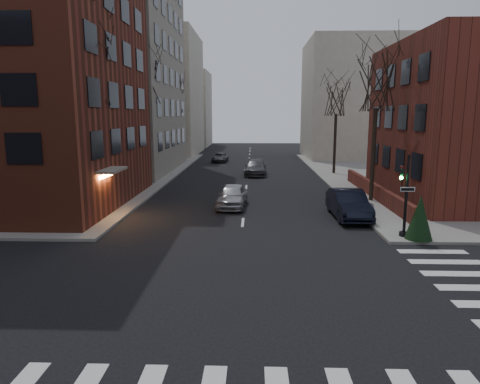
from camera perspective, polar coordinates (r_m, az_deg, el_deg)
name	(u,v)px	position (r m, az deg, el deg)	size (l,w,h in m)	color
ground	(233,325)	(13.06, -1.00, -17.28)	(160.00, 160.00, 0.00)	black
building_left_brick	(5,68)	(32.47, -28.87, 14.30)	(15.00, 15.00, 18.00)	brown
building_left_tan	(83,36)	(49.47, -20.19, 18.97)	(18.00, 18.00, 28.00)	gray
low_wall_right	(374,190)	(32.23, 17.46, 0.20)	(0.35, 16.00, 1.00)	maroon
building_distant_la	(152,95)	(68.42, -11.65, 12.59)	(14.00, 16.00, 18.00)	beige
building_distant_ra	(357,100)	(63.25, 15.30, 11.74)	(14.00, 14.00, 16.00)	beige
building_distant_lb	(183,109)	(84.66, -7.57, 10.88)	(10.00, 12.00, 14.00)	beige
traffic_signal	(405,201)	(22.22, 21.10, -1.12)	(0.76, 0.44, 4.00)	black
tree_left_a	(94,72)	(27.33, -18.94, 14.87)	(4.18, 4.18, 10.26)	#2D231C
tree_left_b	(145,80)	(38.82, -12.59, 14.32)	(4.40, 4.40, 10.80)	#2D231C
tree_left_c	(175,97)	(52.44, -8.71, 12.37)	(3.96, 3.96, 9.72)	#2D231C
tree_right_a	(377,84)	(30.74, 17.81, 13.54)	(3.96, 3.96, 9.72)	#2D231C
tree_right_b	(337,99)	(44.35, 12.76, 12.06)	(3.74, 3.74, 9.18)	#2D231C
streetlamp_near	(142,138)	(34.73, -12.95, 7.08)	(0.36, 0.36, 6.28)	black
streetlamp_far	(183,129)	(54.30, -7.59, 8.32)	(0.36, 0.36, 6.28)	black
parked_sedan	(348,204)	(25.98, 14.25, -1.57)	(1.77, 5.08, 1.67)	black
car_lane_silver	(232,196)	(28.17, -1.04, -0.51)	(1.78, 4.43, 1.51)	#A4A5AA
car_lane_gray	(255,167)	(43.22, 2.08, 3.29)	(2.12, 5.22, 1.51)	#3E3E43
car_lane_far	(220,157)	(55.27, -2.68, 4.62)	(1.88, 4.07, 1.13)	#45454A
sandwich_board	(368,210)	(25.99, 16.75, -2.26)	(0.39, 0.54, 0.87)	white
evergreen_shrub	(420,217)	(22.11, 22.84, -3.15)	(1.27, 1.27, 2.11)	black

